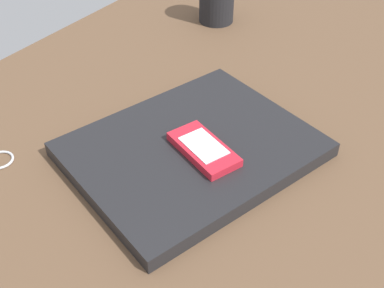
{
  "coord_description": "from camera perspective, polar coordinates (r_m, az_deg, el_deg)",
  "views": [
    {
      "loc": [
        -50.93,
        -31.65,
        47.11
      ],
      "look_at": [
        -9.24,
        -2.86,
        5.0
      ],
      "focal_mm": 45.67,
      "sensor_mm": 36.0,
      "label": 1
    }
  ],
  "objects": [
    {
      "name": "cell_phone_on_laptop",
      "position": [
        0.64,
        1.36,
        -0.58
      ],
      "size": [
        8.27,
        11.33,
        1.27
      ],
      "color": "red",
      "rests_on": "laptop_closed"
    },
    {
      "name": "laptop_closed",
      "position": [
        0.66,
        -0.0,
        -0.63
      ],
      "size": [
        37.32,
        33.03,
        2.1
      ],
      "primitive_type": "cube",
      "rotation": [
        0.0,
        0.0,
        -0.3
      ],
      "color": "black",
      "rests_on": "desk_surface"
    },
    {
      "name": "desk_surface",
      "position": [
        0.75,
        2.2,
        2.44
      ],
      "size": [
        120.0,
        80.0,
        3.0
      ],
      "primitive_type": "cube",
      "color": "brown",
      "rests_on": "ground"
    },
    {
      "name": "key_ring",
      "position": [
        0.71,
        -21.54,
        -1.75
      ],
      "size": [
        3.77,
        3.77,
        0.36
      ],
      "primitive_type": "torus",
      "color": "silver",
      "rests_on": "desk_surface"
    }
  ]
}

